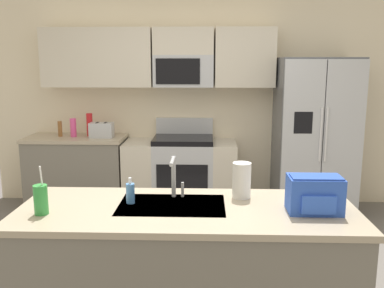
{
  "coord_description": "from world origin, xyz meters",
  "views": [
    {
      "loc": [
        0.14,
        -3.25,
        1.8
      ],
      "look_at": [
        0.01,
        0.6,
        1.05
      ],
      "focal_mm": 39.55,
      "sensor_mm": 36.0,
      "label": 1
    }
  ],
  "objects_px": {
    "bottle_pink": "(73,128)",
    "bottle_red": "(90,125)",
    "drink_cup_green": "(41,199)",
    "backpack": "(315,194)",
    "range_oven": "(180,173)",
    "refrigerator": "(314,137)",
    "pepper_mill": "(60,129)",
    "paper_towel_roll": "(242,180)",
    "toaster": "(102,130)",
    "sink_faucet": "(174,174)",
    "soap_dispenser": "(130,193)"
  },
  "relations": [
    {
      "from": "pepper_mill",
      "to": "paper_towel_roll",
      "type": "xyz_separation_m",
      "value": [
        2.03,
        -2.31,
        0.03
      ]
    },
    {
      "from": "paper_towel_roll",
      "to": "backpack",
      "type": "xyz_separation_m",
      "value": [
        0.42,
        -0.27,
        -0.0
      ]
    },
    {
      "from": "toaster",
      "to": "sink_faucet",
      "type": "height_order",
      "value": "sink_faucet"
    },
    {
      "from": "pepper_mill",
      "to": "backpack",
      "type": "height_order",
      "value": "backpack"
    },
    {
      "from": "bottle_pink",
      "to": "sink_faucet",
      "type": "distance_m",
      "value": 2.72
    },
    {
      "from": "range_oven",
      "to": "paper_towel_roll",
      "type": "height_order",
      "value": "paper_towel_roll"
    },
    {
      "from": "range_oven",
      "to": "soap_dispenser",
      "type": "relative_size",
      "value": 8.0
    },
    {
      "from": "refrigerator",
      "to": "bottle_red",
      "type": "height_order",
      "value": "refrigerator"
    },
    {
      "from": "sink_faucet",
      "to": "soap_dispenser",
      "type": "bearing_deg",
      "value": -156.91
    },
    {
      "from": "refrigerator",
      "to": "bottle_pink",
      "type": "xyz_separation_m",
      "value": [
        -2.91,
        0.06,
        0.09
      ]
    },
    {
      "from": "drink_cup_green",
      "to": "toaster",
      "type": "bearing_deg",
      "value": 96.09
    },
    {
      "from": "refrigerator",
      "to": "bottle_pink",
      "type": "distance_m",
      "value": 2.91
    },
    {
      "from": "bottle_red",
      "to": "backpack",
      "type": "distance_m",
      "value": 3.36
    },
    {
      "from": "pepper_mill",
      "to": "bottle_pink",
      "type": "distance_m",
      "value": 0.17
    },
    {
      "from": "drink_cup_green",
      "to": "backpack",
      "type": "height_order",
      "value": "drink_cup_green"
    },
    {
      "from": "pepper_mill",
      "to": "backpack",
      "type": "bearing_deg",
      "value": -46.36
    },
    {
      "from": "bottle_pink",
      "to": "bottle_red",
      "type": "bearing_deg",
      "value": 18.7
    },
    {
      "from": "drink_cup_green",
      "to": "soap_dispenser",
      "type": "height_order",
      "value": "drink_cup_green"
    },
    {
      "from": "pepper_mill",
      "to": "sink_faucet",
      "type": "distance_m",
      "value": 2.82
    },
    {
      "from": "bottle_pink",
      "to": "toaster",
      "type": "bearing_deg",
      "value": -6.44
    },
    {
      "from": "range_oven",
      "to": "paper_towel_roll",
      "type": "xyz_separation_m",
      "value": [
        0.56,
        -2.31,
        0.58
      ]
    },
    {
      "from": "toaster",
      "to": "pepper_mill",
      "type": "distance_m",
      "value": 0.53
    },
    {
      "from": "backpack",
      "to": "range_oven",
      "type": "bearing_deg",
      "value": 110.8
    },
    {
      "from": "bottle_red",
      "to": "drink_cup_green",
      "type": "relative_size",
      "value": 0.93
    },
    {
      "from": "paper_towel_roll",
      "to": "bottle_red",
      "type": "bearing_deg",
      "value": 125.46
    },
    {
      "from": "range_oven",
      "to": "refrigerator",
      "type": "distance_m",
      "value": 1.67
    },
    {
      "from": "toaster",
      "to": "bottle_pink",
      "type": "relative_size",
      "value": 1.24
    },
    {
      "from": "refrigerator",
      "to": "sink_faucet",
      "type": "relative_size",
      "value": 6.56
    },
    {
      "from": "bottle_pink",
      "to": "soap_dispenser",
      "type": "height_order",
      "value": "bottle_pink"
    },
    {
      "from": "bottle_pink",
      "to": "backpack",
      "type": "height_order",
      "value": "backpack"
    },
    {
      "from": "range_oven",
      "to": "refrigerator",
      "type": "height_order",
      "value": "refrigerator"
    },
    {
      "from": "pepper_mill",
      "to": "bottle_red",
      "type": "height_order",
      "value": "bottle_red"
    },
    {
      "from": "soap_dispenser",
      "to": "backpack",
      "type": "relative_size",
      "value": 0.53
    },
    {
      "from": "drink_cup_green",
      "to": "paper_towel_roll",
      "type": "xyz_separation_m",
      "value": [
        1.23,
        0.36,
        0.03
      ]
    },
    {
      "from": "range_oven",
      "to": "sink_faucet",
      "type": "distance_m",
      "value": 2.42
    },
    {
      "from": "bottle_pink",
      "to": "backpack",
      "type": "distance_m",
      "value": 3.43
    },
    {
      "from": "pepper_mill",
      "to": "bottle_red",
      "type": "bearing_deg",
      "value": 8.55
    },
    {
      "from": "sink_faucet",
      "to": "soap_dispenser",
      "type": "distance_m",
      "value": 0.32
    },
    {
      "from": "pepper_mill",
      "to": "backpack",
      "type": "relative_size",
      "value": 0.59
    },
    {
      "from": "range_oven",
      "to": "pepper_mill",
      "type": "relative_size",
      "value": 7.24
    },
    {
      "from": "bottle_red",
      "to": "sink_faucet",
      "type": "height_order",
      "value": "sink_faucet"
    },
    {
      "from": "bottle_pink",
      "to": "soap_dispenser",
      "type": "bearing_deg",
      "value": -65.01
    },
    {
      "from": "toaster",
      "to": "sink_faucet",
      "type": "relative_size",
      "value": 0.99
    },
    {
      "from": "range_oven",
      "to": "toaster",
      "type": "bearing_deg",
      "value": -176.83
    },
    {
      "from": "range_oven",
      "to": "refrigerator",
      "type": "relative_size",
      "value": 0.74
    },
    {
      "from": "range_oven",
      "to": "bottle_pink",
      "type": "xyz_separation_m",
      "value": [
        -1.31,
        -0.01,
        0.57
      ]
    },
    {
      "from": "bottle_pink",
      "to": "backpack",
      "type": "relative_size",
      "value": 0.7
    },
    {
      "from": "sink_faucet",
      "to": "paper_towel_roll",
      "type": "distance_m",
      "value": 0.46
    },
    {
      "from": "bottle_pink",
      "to": "sink_faucet",
      "type": "relative_size",
      "value": 0.8
    },
    {
      "from": "toaster",
      "to": "bottle_red",
      "type": "distance_m",
      "value": 0.21
    }
  ]
}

